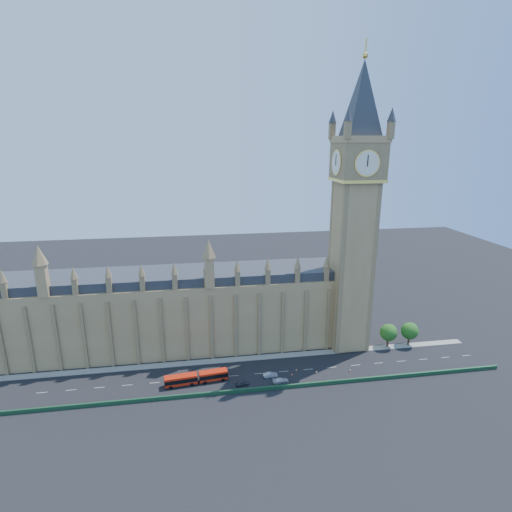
{
  "coord_description": "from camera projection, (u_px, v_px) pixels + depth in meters",
  "views": [
    {
      "loc": [
        -14.03,
        -109.07,
        69.97
      ],
      "look_at": [
        4.64,
        10.0,
        35.68
      ],
      "focal_mm": 28.0,
      "sensor_mm": 36.0,
      "label": 1
    }
  ],
  "objects": [
    {
      "name": "palace_westminster",
      "position": [
        166.0,
        311.0,
        138.26
      ],
      "size": [
        120.0,
        20.0,
        28.0
      ],
      "color": "#9D7A4C",
      "rests_on": "ground"
    },
    {
      "name": "bridge_parapet",
      "position": [
        250.0,
        390.0,
        116.16
      ],
      "size": [
        160.0,
        0.6,
        1.2
      ],
      "primitive_type": "cube",
      "color": "#1E4C2D",
      "rests_on": "ground"
    },
    {
      "name": "ground",
      "position": [
        246.0,
        375.0,
        124.88
      ],
      "size": [
        400.0,
        400.0,
        0.0
      ],
      "primitive_type": "plane",
      "color": "black",
      "rests_on": "ground"
    },
    {
      "name": "car_grey",
      "position": [
        242.0,
        383.0,
        119.26
      ],
      "size": [
        4.03,
        1.95,
        1.33
      ],
      "primitive_type": "imported",
      "rotation": [
        0.0,
        0.0,
        1.67
      ],
      "color": "#393B40",
      "rests_on": "ground"
    },
    {
      "name": "kerb_north",
      "position": [
        243.0,
        359.0,
        133.88
      ],
      "size": [
        160.0,
        3.0,
        0.16
      ],
      "primitive_type": "cube",
      "color": "gray",
      "rests_on": "ground"
    },
    {
      "name": "red_bus",
      "position": [
        196.0,
        378.0,
        120.11
      ],
      "size": [
        19.1,
        4.72,
        3.22
      ],
      "rotation": [
        0.0,
        0.0,
        0.1
      ],
      "color": "red",
      "rests_on": "ground"
    },
    {
      "name": "car_silver",
      "position": [
        270.0,
        375.0,
        123.54
      ],
      "size": [
        4.5,
        1.78,
        1.46
      ],
      "primitive_type": "imported",
      "rotation": [
        0.0,
        0.0,
        1.63
      ],
      "color": "#A6A7AD",
      "rests_on": "ground"
    },
    {
      "name": "tree_east_far",
      "position": [
        410.0,
        330.0,
        141.89
      ],
      "size": [
        6.0,
        6.0,
        8.5
      ],
      "color": "#382619",
      "rests_on": "ground"
    },
    {
      "name": "tree_east_near",
      "position": [
        389.0,
        332.0,
        140.7
      ],
      "size": [
        6.0,
        6.0,
        8.5
      ],
      "color": "#382619",
      "rests_on": "ground"
    },
    {
      "name": "cone_d",
      "position": [
        316.0,
        372.0,
        125.57
      ],
      "size": [
        0.54,
        0.54,
        0.71
      ],
      "rotation": [
        0.0,
        0.0,
        -0.25
      ],
      "color": "black",
      "rests_on": "ground"
    },
    {
      "name": "cone_c",
      "position": [
        350.0,
        370.0,
        126.64
      ],
      "size": [
        0.52,
        0.52,
        0.74
      ],
      "rotation": [
        0.0,
        0.0,
        -0.14
      ],
      "color": "black",
      "rests_on": "ground"
    },
    {
      "name": "car_white",
      "position": [
        281.0,
        380.0,
        120.67
      ],
      "size": [
        4.95,
        2.24,
        1.41
      ],
      "primitive_type": "imported",
      "rotation": [
        0.0,
        0.0,
        1.63
      ],
      "color": "silver",
      "rests_on": "ground"
    },
    {
      "name": "cone_a",
      "position": [
        292.0,
        375.0,
        124.2
      ],
      "size": [
        0.54,
        0.54,
        0.76
      ],
      "rotation": [
        0.0,
        0.0,
        0.14
      ],
      "color": "black",
      "rests_on": "ground"
    },
    {
      "name": "elizabeth_tower",
      "position": [
        356.0,
        192.0,
        128.91
      ],
      "size": [
        20.59,
        20.59,
        105.0
      ],
      "color": "#9D7A4C",
      "rests_on": "ground"
    },
    {
      "name": "cone_b",
      "position": [
        296.0,
        370.0,
        126.79
      ],
      "size": [
        0.52,
        0.52,
        0.69
      ],
      "rotation": [
        0.0,
        0.0,
        -0.22
      ],
      "color": "black",
      "rests_on": "ground"
    }
  ]
}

